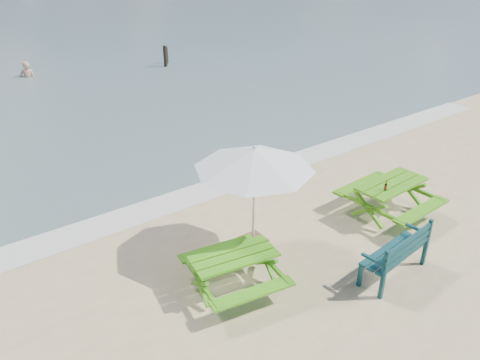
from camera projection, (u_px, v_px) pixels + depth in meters
foam_strip at (218, 187)px, 11.66m from camera, size 22.00×0.90×0.01m
picnic_table_left at (234, 272)px, 8.10m from camera, size 1.73×1.86×0.70m
picnic_table_right at (389, 199)px, 10.32m from camera, size 1.75×1.93×0.80m
park_bench at (393, 261)px, 8.46m from camera, size 1.57×0.66×0.94m
side_table at (253, 244)px, 9.19m from camera, size 0.45×0.45×0.29m
patio_umbrella at (254, 159)px, 8.35m from camera, size 2.24×2.24×2.20m
beer_bottle at (386, 187)px, 9.80m from camera, size 0.06×0.06×0.23m
swimmer at (29, 81)px, 21.37m from camera, size 0.77×0.62×1.83m
mooring_pilings at (166, 58)px, 23.11m from camera, size 0.56×0.76×1.21m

